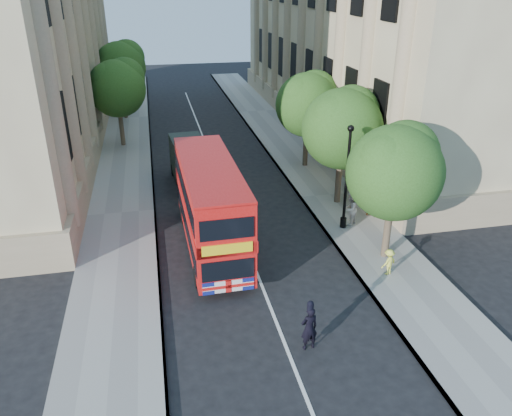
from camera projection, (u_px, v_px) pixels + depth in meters
ground at (273, 315)px, 18.41m from camera, size 120.00×120.00×0.00m
pavement_right at (330, 195)px, 28.34m from camera, size 3.50×80.00×0.12m
pavement_left at (122, 213)px, 26.18m from camera, size 3.50×80.00×0.12m
building_right at (375, 10)px, 38.53m from camera, size 12.00×38.00×18.00m
tree_right_near at (396, 167)px, 20.42m from camera, size 4.00×4.00×6.08m
tree_right_mid at (343, 124)px, 25.66m from camera, size 4.20×4.20×6.37m
tree_right_far at (308, 101)px, 31.04m from camera, size 4.00×4.00×6.15m
tree_left_far at (117, 85)px, 34.99m from camera, size 4.00×4.00×6.30m
tree_left_back at (121, 64)px, 41.98m from camera, size 4.20×4.20×6.65m
lamp_post at (346, 182)px, 23.62m from camera, size 0.32×0.32×5.16m
double_decker_bus at (210, 204)px, 22.06m from camera, size 2.48×8.66×3.97m
box_van at (190, 163)px, 29.64m from camera, size 2.19×4.68×2.60m
police_constable at (309, 328)px, 16.43m from camera, size 0.65×0.48×1.63m
woman_pedestrian at (350, 209)px, 24.51m from camera, size 1.06×1.05×1.72m
child_a at (370, 206)px, 25.66m from camera, size 0.64×0.37×1.03m
child_b at (389, 262)px, 20.50m from camera, size 0.84×0.67×1.14m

